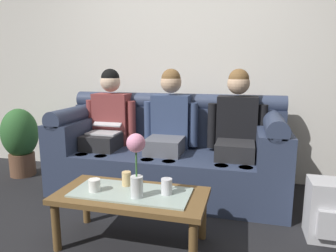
% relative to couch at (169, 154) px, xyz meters
% --- Properties ---
extents(back_wall_patterned, '(6.00, 0.12, 2.90)m').
position_rel_couch_xyz_m(back_wall_patterned, '(-0.00, 0.53, 1.08)').
color(back_wall_patterned, silver).
rests_on(back_wall_patterned, ground_plane).
extents(couch, '(2.24, 0.88, 0.96)m').
position_rel_couch_xyz_m(couch, '(0.00, 0.00, 0.00)').
color(couch, '#2D3851').
rests_on(couch, ground_plane).
extents(person_left, '(0.56, 0.67, 1.22)m').
position_rel_couch_xyz_m(person_left, '(-0.66, -0.00, 0.29)').
color(person_left, '#232326').
rests_on(person_left, ground_plane).
extents(person_middle, '(0.56, 0.67, 1.22)m').
position_rel_couch_xyz_m(person_middle, '(-0.00, -0.00, 0.29)').
color(person_middle, '#595B66').
rests_on(person_middle, ground_plane).
extents(person_right, '(0.56, 0.67, 1.22)m').
position_rel_couch_xyz_m(person_right, '(0.66, -0.00, 0.29)').
color(person_right, '#232326').
rests_on(person_right, ground_plane).
extents(coffee_table, '(1.04, 0.50, 0.39)m').
position_rel_couch_xyz_m(coffee_table, '(-0.00, -1.03, -0.04)').
color(coffee_table, brown).
rests_on(coffee_table, ground_plane).
extents(flower_vase, '(0.12, 0.12, 0.43)m').
position_rel_couch_xyz_m(flower_vase, '(0.07, -1.11, 0.28)').
color(flower_vase, silver).
rests_on(flower_vase, coffee_table).
extents(cup_near_left, '(0.07, 0.07, 0.11)m').
position_rel_couch_xyz_m(cup_near_left, '(0.25, -1.01, 0.07)').
color(cup_near_left, silver).
rests_on(cup_near_left, coffee_table).
extents(cup_near_right, '(0.08, 0.08, 0.08)m').
position_rel_couch_xyz_m(cup_near_right, '(-0.25, -1.09, 0.06)').
color(cup_near_right, white).
rests_on(cup_near_right, coffee_table).
extents(cup_far_center, '(0.07, 0.07, 0.10)m').
position_rel_couch_xyz_m(cup_far_center, '(-0.07, -0.94, 0.07)').
color(cup_far_center, '#DBB77A').
rests_on(cup_far_center, coffee_table).
extents(backpack_right, '(0.31, 0.29, 0.44)m').
position_rel_couch_xyz_m(backpack_right, '(1.35, -0.62, -0.15)').
color(backpack_right, '#B7B7BC').
rests_on(backpack_right, ground_plane).
extents(potted_plant, '(0.40, 0.40, 0.78)m').
position_rel_couch_xyz_m(potted_plant, '(-1.75, -0.03, 0.06)').
color(potted_plant, brown).
rests_on(potted_plant, ground_plane).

